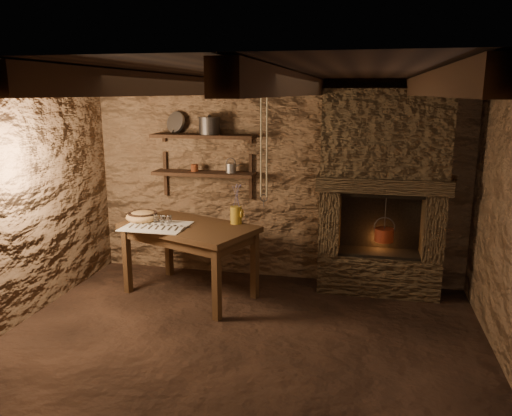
% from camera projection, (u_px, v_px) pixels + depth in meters
% --- Properties ---
extents(floor, '(4.50, 4.50, 0.00)m').
position_uv_depth(floor, '(234.00, 355.00, 4.39)').
color(floor, black).
rests_on(floor, ground).
extents(back_wall, '(4.50, 0.04, 2.40)m').
position_uv_depth(back_wall, '(275.00, 182.00, 6.03)').
color(back_wall, '#503825').
rests_on(back_wall, floor).
extents(front_wall, '(4.50, 0.04, 2.40)m').
position_uv_depth(front_wall, '(116.00, 335.00, 2.22)').
color(front_wall, '#503825').
rests_on(front_wall, floor).
extents(ceiling, '(4.50, 4.00, 0.04)m').
position_uv_depth(ceiling, '(231.00, 73.00, 3.85)').
color(ceiling, black).
rests_on(ceiling, back_wall).
extents(beam_far_left, '(0.14, 3.95, 0.16)m').
position_uv_depth(beam_far_left, '(59.00, 86.00, 4.19)').
color(beam_far_left, black).
rests_on(beam_far_left, ceiling).
extents(beam_mid_left, '(0.14, 3.95, 0.16)m').
position_uv_depth(beam_mid_left, '(170.00, 85.00, 3.98)').
color(beam_mid_left, black).
rests_on(beam_mid_left, ceiling).
extents(beam_mid_right, '(0.14, 3.95, 0.16)m').
position_uv_depth(beam_mid_right, '(295.00, 85.00, 3.77)').
color(beam_mid_right, black).
rests_on(beam_mid_right, ceiling).
extents(beam_far_right, '(0.14, 3.95, 0.16)m').
position_uv_depth(beam_far_right, '(434.00, 84.00, 3.56)').
color(beam_far_right, black).
rests_on(beam_far_right, ceiling).
extents(shelf_lower, '(1.25, 0.30, 0.04)m').
position_uv_depth(shelf_lower, '(204.00, 173.00, 6.03)').
color(shelf_lower, black).
rests_on(shelf_lower, back_wall).
extents(shelf_upper, '(1.25, 0.30, 0.04)m').
position_uv_depth(shelf_upper, '(203.00, 136.00, 5.93)').
color(shelf_upper, black).
rests_on(shelf_upper, back_wall).
extents(hearth, '(1.43, 0.51, 2.30)m').
position_uv_depth(hearth, '(382.00, 187.00, 5.54)').
color(hearth, '#312518').
rests_on(hearth, floor).
extents(work_table, '(1.65, 1.30, 0.83)m').
position_uv_depth(work_table, '(190.00, 258.00, 5.60)').
color(work_table, '#382413').
rests_on(work_table, floor).
extents(linen_cloth, '(0.69, 0.56, 0.01)m').
position_uv_depth(linen_cloth, '(156.00, 226.00, 5.45)').
color(linen_cloth, beige).
rests_on(linen_cloth, work_table).
extents(pewter_cutlery_row, '(0.58, 0.23, 0.01)m').
position_uv_depth(pewter_cutlery_row, '(155.00, 226.00, 5.43)').
color(pewter_cutlery_row, gray).
rests_on(pewter_cutlery_row, linen_cloth).
extents(drinking_glasses, '(0.22, 0.07, 0.09)m').
position_uv_depth(drinking_glasses, '(163.00, 219.00, 5.56)').
color(drinking_glasses, silver).
rests_on(drinking_glasses, linen_cloth).
extents(stoneware_jug, '(0.14, 0.13, 0.45)m').
position_uv_depth(stoneware_jug, '(236.00, 207.00, 5.53)').
color(stoneware_jug, '#AD8721').
rests_on(stoneware_jug, work_table).
extents(wooden_bowl, '(0.43, 0.43, 0.14)m').
position_uv_depth(wooden_bowl, '(143.00, 217.00, 5.69)').
color(wooden_bowl, '#A37A46').
rests_on(wooden_bowl, work_table).
extents(iron_stockpot, '(0.29, 0.29, 0.18)m').
position_uv_depth(iron_stockpot, '(210.00, 127.00, 5.88)').
color(iron_stockpot, '#2A2725').
rests_on(iron_stockpot, shelf_upper).
extents(tin_pan, '(0.29, 0.21, 0.26)m').
position_uv_depth(tin_pan, '(176.00, 122.00, 6.07)').
color(tin_pan, gray).
rests_on(tin_pan, shelf_upper).
extents(small_kettle, '(0.17, 0.14, 0.18)m').
position_uv_depth(small_kettle, '(231.00, 168.00, 5.94)').
color(small_kettle, gray).
rests_on(small_kettle, shelf_lower).
extents(rusty_tin, '(0.10, 0.10, 0.09)m').
position_uv_depth(rusty_tin, '(195.00, 168.00, 6.04)').
color(rusty_tin, '#582411').
rests_on(rusty_tin, shelf_lower).
extents(red_pot, '(0.24, 0.22, 0.54)m').
position_uv_depth(red_pot, '(384.00, 234.00, 5.60)').
color(red_pot, maroon).
rests_on(red_pot, hearth).
extents(hanging_ropes, '(0.08, 0.08, 1.20)m').
position_uv_depth(hanging_ropes, '(264.00, 139.00, 4.98)').
color(hanging_ropes, beige).
rests_on(hanging_ropes, ceiling).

